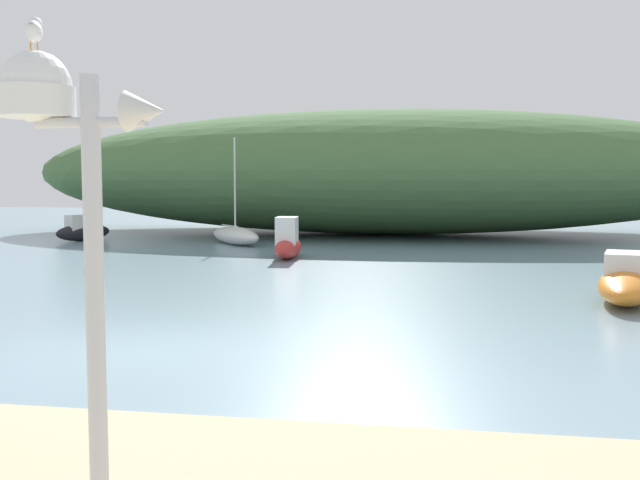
{
  "coord_description": "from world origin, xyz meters",
  "views": [
    {
      "loc": [
        4.82,
        -10.76,
        2.72
      ],
      "look_at": [
        2.11,
        5.23,
        1.41
      ],
      "focal_mm": 40.24,
      "sensor_mm": 36.0,
      "label": 1
    }
  ],
  "objects_px": {
    "mast_structure": "(59,150)",
    "motorboat_near_shore": "(288,243)",
    "seagull_on_radar": "(34,30)",
    "motorboat_far_right": "(627,282)",
    "sailboat_west_reach": "(235,235)",
    "motorboat_off_point": "(82,231)"
  },
  "relations": [
    {
      "from": "mast_structure",
      "to": "motorboat_near_shore",
      "type": "relative_size",
      "value": 1.08
    },
    {
      "from": "mast_structure",
      "to": "seagull_on_radar",
      "type": "distance_m",
      "value": 0.76
    },
    {
      "from": "mast_structure",
      "to": "motorboat_near_shore",
      "type": "height_order",
      "value": "mast_structure"
    },
    {
      "from": "mast_structure",
      "to": "motorboat_far_right",
      "type": "bearing_deg",
      "value": 63.27
    },
    {
      "from": "seagull_on_radar",
      "to": "sailboat_west_reach",
      "type": "xyz_separation_m",
      "value": [
        -6.36,
        25.97,
        -3.27
      ]
    },
    {
      "from": "motorboat_off_point",
      "to": "sailboat_west_reach",
      "type": "relative_size",
      "value": 0.62
    },
    {
      "from": "motorboat_far_right",
      "to": "sailboat_west_reach",
      "type": "distance_m",
      "value": 18.41
    },
    {
      "from": "motorboat_off_point",
      "to": "sailboat_west_reach",
      "type": "distance_m",
      "value": 7.49
    },
    {
      "from": "seagull_on_radar",
      "to": "sailboat_west_reach",
      "type": "bearing_deg",
      "value": 103.75
    },
    {
      "from": "motorboat_near_shore",
      "to": "mast_structure",
      "type": "bearing_deg",
      "value": -81.69
    },
    {
      "from": "mast_structure",
      "to": "seagull_on_radar",
      "type": "height_order",
      "value": "seagull_on_radar"
    },
    {
      "from": "motorboat_near_shore",
      "to": "motorboat_far_right",
      "type": "bearing_deg",
      "value": -38.75
    },
    {
      "from": "mast_structure",
      "to": "sailboat_west_reach",
      "type": "relative_size",
      "value": 0.72
    },
    {
      "from": "sailboat_west_reach",
      "to": "seagull_on_radar",
      "type": "bearing_deg",
      "value": -76.25
    },
    {
      "from": "seagull_on_radar",
      "to": "sailboat_west_reach",
      "type": "relative_size",
      "value": 0.07
    },
    {
      "from": "motorboat_far_right",
      "to": "sailboat_west_reach",
      "type": "relative_size",
      "value": 0.89
    },
    {
      "from": "motorboat_off_point",
      "to": "sailboat_west_reach",
      "type": "xyz_separation_m",
      "value": [
        7.47,
        -0.53,
        -0.09
      ]
    },
    {
      "from": "motorboat_far_right",
      "to": "motorboat_off_point",
      "type": "relative_size",
      "value": 1.43
    },
    {
      "from": "mast_structure",
      "to": "seagull_on_radar",
      "type": "relative_size",
      "value": 10.93
    },
    {
      "from": "mast_structure",
      "to": "sailboat_west_reach",
      "type": "distance_m",
      "value": 26.9
    },
    {
      "from": "sailboat_west_reach",
      "to": "motorboat_far_right",
      "type": "bearing_deg",
      "value": -44.8
    },
    {
      "from": "mast_structure",
      "to": "sailboat_west_reach",
      "type": "height_order",
      "value": "sailboat_west_reach"
    }
  ]
}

